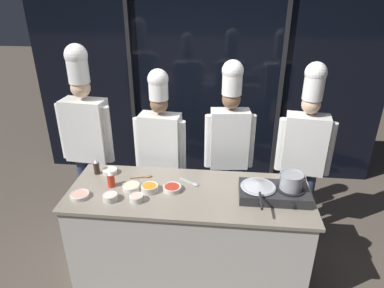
% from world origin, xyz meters
% --- Properties ---
extents(ground_plane, '(24.00, 24.00, 0.00)m').
position_xyz_m(ground_plane, '(0.00, 0.00, 0.00)').
color(ground_plane, brown).
extents(window_wall_back, '(4.68, 0.09, 2.70)m').
position_xyz_m(window_wall_back, '(0.00, 1.94, 1.35)').
color(window_wall_back, black).
rests_on(window_wall_back, ground_plane).
extents(demo_counter, '(2.15, 0.81, 0.90)m').
position_xyz_m(demo_counter, '(0.00, 0.00, 0.45)').
color(demo_counter, beige).
rests_on(demo_counter, ground_plane).
extents(portable_stove, '(0.59, 0.34, 0.10)m').
position_xyz_m(portable_stove, '(0.73, -0.01, 0.95)').
color(portable_stove, '#28282B').
rests_on(portable_stove, demo_counter).
extents(frying_pan, '(0.30, 0.52, 0.05)m').
position_xyz_m(frying_pan, '(0.59, -0.01, 1.02)').
color(frying_pan, '#ADAFB5').
rests_on(frying_pan, portable_stove).
extents(stock_pot, '(0.22, 0.19, 0.14)m').
position_xyz_m(stock_pot, '(0.87, -0.01, 1.07)').
color(stock_pot, '#93969B').
rests_on(stock_pot, portable_stove).
extents(squeeze_bottle_soy, '(0.06, 0.06, 0.15)m').
position_xyz_m(squeeze_bottle_soy, '(-0.92, 0.23, 0.98)').
color(squeeze_bottle_soy, '#332319').
rests_on(squeeze_bottle_soy, demo_counter).
extents(squeeze_bottle_chili, '(0.07, 0.07, 0.16)m').
position_xyz_m(squeeze_bottle_chili, '(-0.71, 0.02, 0.98)').
color(squeeze_bottle_chili, red).
rests_on(squeeze_bottle_chili, demo_counter).
extents(prep_bowl_shrimp, '(0.16, 0.16, 0.04)m').
position_xyz_m(prep_bowl_shrimp, '(-0.93, -0.18, 0.92)').
color(prep_bowl_shrimp, silver).
rests_on(prep_bowl_shrimp, demo_counter).
extents(prep_bowl_chili_flakes, '(0.16, 0.16, 0.04)m').
position_xyz_m(prep_bowl_chili_flakes, '(-0.15, 0.01, 0.93)').
color(prep_bowl_chili_flakes, silver).
rests_on(prep_bowl_chili_flakes, demo_counter).
extents(prep_bowl_carrots, '(0.15, 0.15, 0.06)m').
position_xyz_m(prep_bowl_carrots, '(-0.35, -0.02, 0.94)').
color(prep_bowl_carrots, silver).
rests_on(prep_bowl_carrots, demo_counter).
extents(prep_bowl_chicken, '(0.12, 0.12, 0.06)m').
position_xyz_m(prep_bowl_chicken, '(-0.43, -0.18, 0.93)').
color(prep_bowl_chicken, silver).
rests_on(prep_bowl_chicken, demo_counter).
extents(prep_bowl_onion, '(0.13, 0.13, 0.06)m').
position_xyz_m(prep_bowl_onion, '(-0.65, -0.19, 0.94)').
color(prep_bowl_onion, silver).
rests_on(prep_bowl_onion, demo_counter).
extents(prep_bowl_garlic, '(0.14, 0.14, 0.04)m').
position_xyz_m(prep_bowl_garlic, '(-0.80, 0.25, 0.93)').
color(prep_bowl_garlic, silver).
rests_on(prep_bowl_garlic, demo_counter).
extents(prep_bowl_noodles, '(0.16, 0.16, 0.04)m').
position_xyz_m(prep_bowl_noodles, '(-0.52, -0.01, 0.93)').
color(prep_bowl_noodles, silver).
rests_on(prep_bowl_noodles, demo_counter).
extents(serving_spoon_slotted, '(0.21, 0.09, 0.02)m').
position_xyz_m(serving_spoon_slotted, '(-0.44, 0.20, 0.91)').
color(serving_spoon_slotted, olive).
rests_on(serving_spoon_slotted, demo_counter).
extents(serving_spoon_solid, '(0.20, 0.14, 0.02)m').
position_xyz_m(serving_spoon_solid, '(0.02, 0.13, 0.91)').
color(serving_spoon_solid, '#B2B5BA').
rests_on(serving_spoon_solid, demo_counter).
extents(chef_head, '(0.59, 0.27, 2.05)m').
position_xyz_m(chef_head, '(-1.16, 0.66, 1.18)').
color(chef_head, '#2D3856').
rests_on(chef_head, ground_plane).
extents(chef_sous, '(0.55, 0.25, 1.83)m').
position_xyz_m(chef_sous, '(-0.37, 0.66, 1.06)').
color(chef_sous, '#232326').
rests_on(chef_sous, ground_plane).
extents(chef_line, '(0.52, 0.24, 1.92)m').
position_xyz_m(chef_line, '(0.34, 0.74, 1.13)').
color(chef_line, '#2D3856').
rests_on(chef_line, ground_plane).
extents(chef_pastry, '(0.55, 0.28, 1.92)m').
position_xyz_m(chef_pastry, '(1.11, 0.73, 1.10)').
color(chef_pastry, '#2D3856').
rests_on(chef_pastry, ground_plane).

